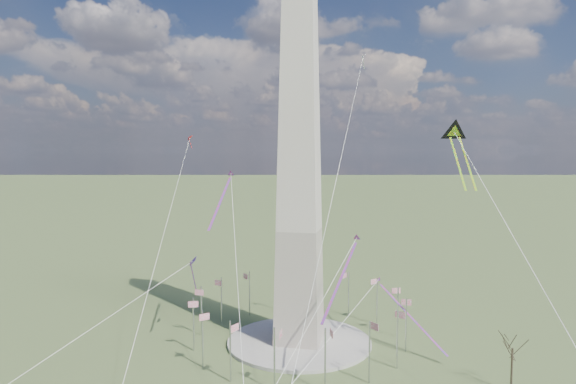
# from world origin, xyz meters

# --- Properties ---
(ground) EXTENTS (2000.00, 2000.00, 0.00)m
(ground) POSITION_xyz_m (0.00, 0.00, 0.00)
(ground) COLOR #41552A
(ground) RESTS_ON ground
(plaza) EXTENTS (36.00, 36.00, 0.80)m
(plaza) POSITION_xyz_m (0.00, 0.00, 0.40)
(plaza) COLOR #ABA79C
(plaza) RESTS_ON ground
(washington_monument) EXTENTS (15.56, 15.56, 100.00)m
(washington_monument) POSITION_xyz_m (0.00, 0.00, 47.95)
(washington_monument) COLOR #A69A8B
(washington_monument) RESTS_ON plaza
(flagpole_ring) EXTENTS (54.40, 54.40, 13.00)m
(flagpole_ring) POSITION_xyz_m (-0.00, -0.00, 7.27)
(flagpole_ring) COLOR #B4B7BB
(flagpole_ring) RESTS_ON ground
(tree_near) EXTENTS (7.59, 7.59, 13.28)m
(tree_near) POSITION_xyz_m (46.54, -15.95, 9.46)
(tree_near) COLOR #443C29
(tree_near) RESTS_ON ground
(kite_delta_black) EXTENTS (7.37, 19.49, 16.00)m
(kite_delta_black) POSITION_xyz_m (36.73, 6.47, 51.77)
(kite_delta_black) COLOR black
(kite_delta_black) RESTS_ON ground
(kite_diamond_purple) EXTENTS (2.23, 3.11, 9.44)m
(kite_diamond_purple) POSITION_xyz_m (-27.44, -1.52, 19.00)
(kite_diamond_purple) COLOR #301562
(kite_diamond_purple) RESTS_ON ground
(kite_streamer_left) EXTENTS (6.58, 21.91, 15.28)m
(kite_streamer_left) POSITION_xyz_m (12.45, -9.54, 22.49)
(kite_streamer_left) COLOR red
(kite_streamer_left) RESTS_ON ground
(kite_streamer_mid) EXTENTS (1.93, 18.56, 12.74)m
(kite_streamer_mid) POSITION_xyz_m (-18.01, -4.62, 37.74)
(kite_streamer_mid) COLOR red
(kite_streamer_mid) RESTS_ON ground
(kite_streamer_right) EXTENTS (17.28, 14.07, 14.46)m
(kite_streamer_right) POSITION_xyz_m (24.80, 2.43, 10.54)
(kite_streamer_right) COLOR red
(kite_streamer_right) RESTS_ON ground
(kite_small_red) EXTENTS (1.38, 2.07, 4.43)m
(kite_small_red) POSITION_xyz_m (-45.06, 39.12, 52.05)
(kite_small_red) COLOR red
(kite_small_red) RESTS_ON ground
(kite_small_white) EXTENTS (1.27, 2.14, 5.06)m
(kite_small_white) POSITION_xyz_m (11.66, 48.97, 78.46)
(kite_small_white) COLOR white
(kite_small_white) RESTS_ON ground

